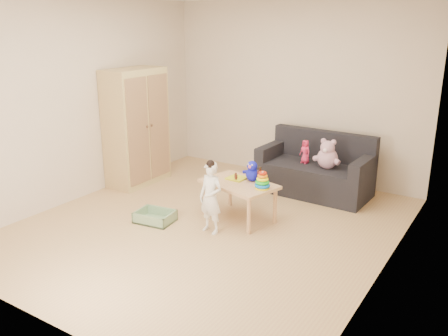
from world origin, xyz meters
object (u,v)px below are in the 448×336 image
Objects in this scene: sofa at (314,179)px; toddler at (211,199)px; play_table at (239,201)px; wardrobe at (136,127)px.

toddler is (-0.49, -1.81, 0.19)m from sofa.
play_table is at bearing 88.33° from toddler.
play_table is (1.95, -0.37, -0.60)m from wardrobe.
toddler is at bearing -98.08° from play_table.
wardrobe is at bearing 169.32° from play_table.
toddler is (1.88, -0.86, -0.43)m from wardrobe.
wardrobe is 2.63m from sofa.
play_table is 0.53m from toddler.
wardrobe is 1.11× the size of sofa.
sofa is (2.37, 0.95, -0.62)m from wardrobe.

